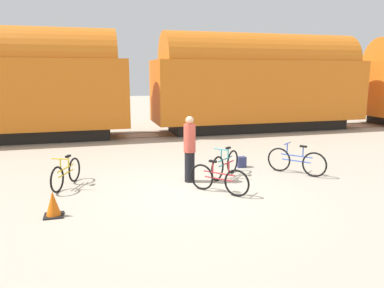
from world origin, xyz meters
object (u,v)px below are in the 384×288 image
object	(u,v)px
freight_train	(140,81)
backpack	(241,162)
bicycle_blue	(296,161)
traffic_cone	(53,205)
bicycle_maroon	(219,179)
person_in_red	(190,149)
bicycle_teal	(225,164)
bicycle_yellow	(66,174)

from	to	relation	value
freight_train	backpack	xyz separation A→B (m)	(2.19, -7.09, -2.42)
bicycle_blue	traffic_cone	size ratio (longest dim) A/B	2.67
bicycle_maroon	bicycle_blue	bearing A→B (deg)	20.75
freight_train	bicycle_blue	world-z (taller)	freight_train
bicycle_maroon	person_in_red	bearing A→B (deg)	110.44
bicycle_maroon	bicycle_blue	distance (m)	3.03
bicycle_maroon	traffic_cone	xyz separation A→B (m)	(-3.89, -0.51, -0.11)
person_in_red	traffic_cone	size ratio (longest dim) A/B	3.34
freight_train	bicycle_teal	distance (m)	8.40
bicycle_yellow	bicycle_teal	world-z (taller)	bicycle_teal
freight_train	bicycle_maroon	size ratio (longest dim) A/B	37.19
bicycle_blue	backpack	bearing A→B (deg)	135.90
backpack	bicycle_blue	bearing A→B (deg)	-44.10
bicycle_yellow	person_in_red	distance (m)	3.36
freight_train	bicycle_teal	size ratio (longest dim) A/B	38.04
freight_train	traffic_cone	size ratio (longest dim) A/B	87.62
bicycle_maroon	bicycle_blue	world-z (taller)	bicycle_blue
bicycle_teal	person_in_red	xyz separation A→B (m)	(-1.13, -0.19, 0.56)
traffic_cone	person_in_red	bearing A→B (deg)	26.01
freight_train	bicycle_yellow	xyz separation A→B (m)	(-3.12, -7.77, -2.23)
traffic_cone	bicycle_yellow	bearing A→B (deg)	85.32
bicycle_teal	bicycle_maroon	distance (m)	1.53
freight_train	person_in_red	distance (m)	8.36
bicycle_yellow	bicycle_blue	size ratio (longest dim) A/B	1.05
bicycle_teal	person_in_red	world-z (taller)	person_in_red
bicycle_yellow	bicycle_maroon	distance (m)	4.05
freight_train	person_in_red	xyz separation A→B (m)	(0.16, -8.20, -1.66)
bicycle_teal	backpack	size ratio (longest dim) A/B	3.73
bicycle_teal	traffic_cone	xyz separation A→B (m)	(-4.58, -1.88, -0.12)
person_in_red	backpack	size ratio (longest dim) A/B	5.40
traffic_cone	bicycle_maroon	bearing A→B (deg)	7.51
person_in_red	bicycle_yellow	bearing A→B (deg)	-108.73
freight_train	bicycle_yellow	distance (m)	8.67
bicycle_blue	bicycle_maroon	bearing A→B (deg)	-159.25
backpack	freight_train	bearing A→B (deg)	107.15
bicycle_yellow	traffic_cone	bearing A→B (deg)	-94.68
bicycle_yellow	bicycle_blue	bearing A→B (deg)	-4.57
bicycle_yellow	backpack	xyz separation A→B (m)	(5.31, 0.68, -0.19)
backpack	traffic_cone	world-z (taller)	traffic_cone
bicycle_teal	backpack	xyz separation A→B (m)	(0.90, 0.91, -0.20)
bicycle_yellow	bicycle_maroon	world-z (taller)	bicycle_maroon
bicycle_maroon	traffic_cone	bearing A→B (deg)	-172.49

